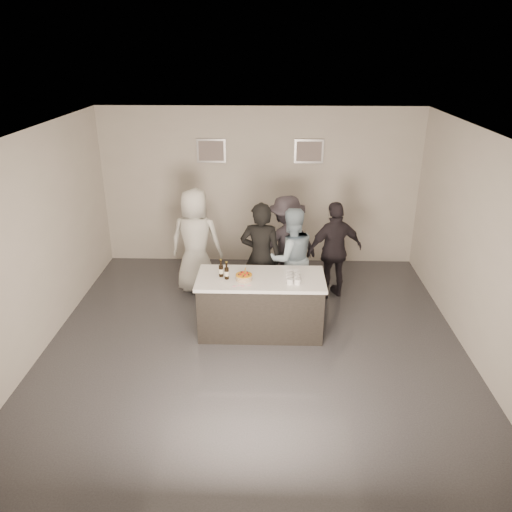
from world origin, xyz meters
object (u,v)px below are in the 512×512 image
object	(u,v)px
person_guest_left	(196,241)
person_guest_back	(286,245)
cake	(244,277)
beer_bottle_b	(227,271)
person_main_black	(261,257)
person_guest_right	(335,250)
person_main_blue	(291,258)
beer_bottle_a	(221,268)
bar_counter	(261,305)

from	to	relation	value
person_guest_left	person_guest_back	xyz separation A→B (m)	(1.55, 0.03, -0.06)
cake	beer_bottle_b	world-z (taller)	beer_bottle_b
person_main_black	person_guest_right	xyz separation A→B (m)	(1.22, 0.48, -0.07)
cake	person_guest_left	bearing A→B (deg)	121.66
person_main_black	person_main_blue	size ratio (longest dim) A/B	1.07
beer_bottle_a	cake	bearing A→B (deg)	-18.08
beer_bottle_a	person_main_blue	size ratio (longest dim) A/B	0.15
beer_bottle_b	person_main_black	distance (m)	0.93
person_main_black	person_guest_left	size ratio (longest dim) A/B	0.99
beer_bottle_a	person_main_blue	distance (m)	1.35
person_main_blue	bar_counter	bearing A→B (deg)	43.36
bar_counter	person_guest_back	distance (m)	1.51
person_guest_back	beer_bottle_b	bearing A→B (deg)	37.75
person_main_blue	cake	bearing A→B (deg)	35.27
beer_bottle_a	person_main_black	size ratio (longest dim) A/B	0.14
cake	person_main_black	xyz separation A→B (m)	(0.23, 0.82, -0.03)
person_guest_back	beer_bottle_a	bearing A→B (deg)	33.76
beer_bottle_b	person_main_blue	bearing A→B (deg)	43.90
person_guest_left	person_guest_right	xyz separation A→B (m)	(2.35, -0.16, -0.08)
person_guest_right	bar_counter	bearing A→B (deg)	26.24
person_main_blue	person_guest_back	xyz separation A→B (m)	(-0.05, 0.54, 0.02)
beer_bottle_a	person_guest_back	bearing A→B (deg)	54.35
person_main_blue	beer_bottle_a	bearing A→B (deg)	20.71
person_main_blue	person_guest_right	size ratio (longest dim) A/B	1.00
bar_counter	person_guest_left	world-z (taller)	person_guest_left
cake	person_guest_left	distance (m)	1.72
bar_counter	person_main_blue	world-z (taller)	person_main_blue
bar_counter	beer_bottle_a	distance (m)	0.82
bar_counter	beer_bottle_a	world-z (taller)	beer_bottle_a
beer_bottle_b	person_guest_left	world-z (taller)	person_guest_left
person_main_black	person_guest_right	bearing A→B (deg)	-150.93
person_guest_left	beer_bottle_a	bearing A→B (deg)	119.26
beer_bottle_b	person_main_blue	size ratio (longest dim) A/B	0.15
cake	beer_bottle_a	size ratio (longest dim) A/B	0.91
person_guest_back	person_guest_left	bearing A→B (deg)	-19.64
person_guest_left	bar_counter	bearing A→B (deg)	136.49
person_guest_left	person_guest_back	bearing A→B (deg)	-172.44
bar_counter	beer_bottle_b	world-z (taller)	beer_bottle_b
person_main_black	person_guest_back	xyz separation A→B (m)	(0.42, 0.67, -0.05)
cake	beer_bottle_b	xyz separation A→B (m)	(-0.25, 0.03, 0.09)
cake	beer_bottle_b	bearing A→B (deg)	173.35
beer_bottle_a	person_guest_back	distance (m)	1.70
beer_bottle_a	person_guest_back	world-z (taller)	person_guest_back
cake	person_guest_back	xyz separation A→B (m)	(0.65, 1.49, -0.08)
person_guest_left	person_guest_right	bearing A→B (deg)	-177.27
beer_bottle_b	person_main_black	bearing A→B (deg)	58.95
bar_counter	person_main_black	xyz separation A→B (m)	(-0.01, 0.72, 0.45)
person_guest_right	person_guest_left	bearing A→B (deg)	-22.54
person_guest_left	person_guest_right	size ratio (longest dim) A/B	1.09
person_guest_left	person_guest_back	world-z (taller)	person_guest_left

